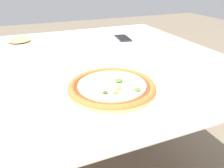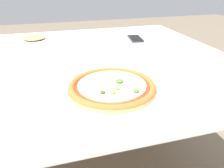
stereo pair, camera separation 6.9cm
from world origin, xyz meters
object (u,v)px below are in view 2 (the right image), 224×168
dining_table (73,75)px  pizza_plate (112,88)px  cell_phone (135,38)px  side_plate (34,39)px

dining_table → pizza_plate: pizza_plate is taller
dining_table → cell_phone: size_ratio=9.61×
pizza_plate → cell_phone: 0.66m
dining_table → side_plate: size_ratio=6.96×
pizza_plate → side_plate: pizza_plate is taller
side_plate → pizza_plate: bearing=-69.6°
dining_table → side_plate: (-0.17, 0.37, 0.09)m
pizza_plate → side_plate: size_ratio=1.46×
pizza_plate → cell_phone: size_ratio=2.01×
cell_phone → side_plate: 0.58m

